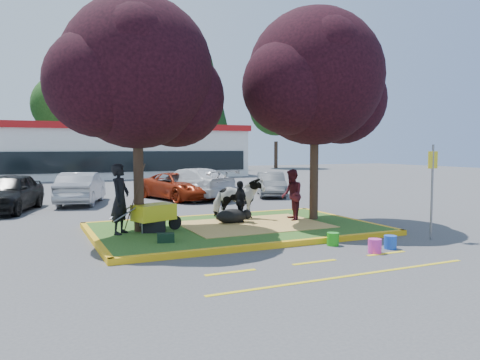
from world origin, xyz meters
name	(u,v)px	position (x,y,z in m)	size (l,w,h in m)	color
ground	(236,231)	(0.00, 0.00, 0.00)	(90.00, 90.00, 0.00)	#424244
median_island	(236,229)	(0.00, 0.00, 0.07)	(8.00, 5.00, 0.15)	#244E18
curb_near	(278,245)	(0.00, -2.58, 0.07)	(8.30, 0.16, 0.15)	#EEAF14
curb_far	(205,217)	(0.00, 2.58, 0.07)	(8.30, 0.16, 0.15)	#EEAF14
curb_left	(94,240)	(-4.08, 0.00, 0.07)	(0.16, 5.30, 0.15)	#EEAF14
curb_right	(346,220)	(4.08, 0.00, 0.07)	(0.16, 5.30, 0.15)	#EEAF14
straw_bedding	(254,225)	(0.60, 0.00, 0.15)	(4.20, 3.00, 0.01)	#DDB05B
tree_purple_left	(138,80)	(-2.78, 0.38, 4.36)	(5.06, 4.20, 6.51)	black
tree_purple_right	(316,83)	(2.92, 0.18, 4.56)	(5.30, 4.40, 6.82)	black
fire_lane_stripe_a	(231,272)	(-2.00, -4.20, 0.00)	(1.10, 0.12, 0.01)	yellow
fire_lane_stripe_b	(315,262)	(0.00, -4.20, 0.00)	(1.10, 0.12, 0.01)	yellow
fire_lane_stripe_c	(386,253)	(2.00, -4.20, 0.00)	(1.10, 0.12, 0.01)	yellow
fire_lane_long	(349,276)	(0.00, -5.40, 0.00)	(6.00, 0.10, 0.01)	yellow
retail_building	(123,150)	(2.00, 27.98, 2.25)	(20.40, 8.40, 4.40)	silver
treeline	(97,96)	(1.23, 37.61, 7.73)	(46.58, 7.80, 14.63)	black
cow	(239,199)	(0.60, 1.10, 0.83)	(0.74, 1.61, 1.36)	silver
calf	(232,216)	(0.11, 0.55, 0.37)	(1.03, 0.58, 0.45)	black
handler	(120,199)	(-3.36, 0.17, 1.10)	(0.70, 0.46, 1.91)	black
visitor_a	(292,195)	(2.10, 0.27, 0.98)	(0.80, 0.63, 1.65)	#3F1219
visitor_b	(240,202)	(0.40, 0.57, 0.81)	(0.77, 0.32, 1.31)	black
wheelbarrow	(154,213)	(-2.41, 0.20, 0.67)	(2.00, 1.00, 0.76)	black
gear_bag_dark	(154,227)	(-2.47, 0.03, 0.31)	(0.62, 0.34, 0.32)	black
gear_bag_green	(166,238)	(-2.55, -1.44, 0.26)	(0.42, 0.26, 0.22)	black
sign_post	(432,181)	(4.30, -3.38, 1.60)	(0.36, 0.06, 2.58)	slate
bucket_green	(333,239)	(1.40, -2.93, 0.17)	(0.31, 0.31, 0.33)	#219C18
bucket_pink	(375,246)	(1.79, -4.04, 0.17)	(0.32, 0.32, 0.34)	#E532AB
bucket_blue	(390,242)	(2.46, -3.84, 0.16)	(0.31, 0.31, 0.33)	blue
car_black	(8,193)	(-6.30, 7.54, 0.75)	(1.77, 4.41, 1.50)	black
car_silver	(81,188)	(-3.44, 9.04, 0.70)	(1.49, 4.28, 1.41)	#989AA0
car_red	(179,186)	(1.03, 8.87, 0.65)	(2.15, 4.65, 1.29)	maroon
car_white	(190,183)	(1.61, 9.02, 0.75)	(2.10, 5.16, 1.50)	silver
car_grey	(271,184)	(5.76, 8.38, 0.61)	(1.30, 3.72, 1.23)	#53565A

